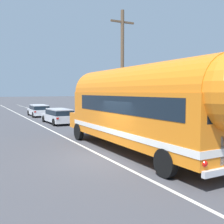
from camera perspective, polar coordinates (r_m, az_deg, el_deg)
ground_plane at (r=11.84m, az=-1.06°, el=-9.91°), size 300.00×300.00×0.00m
lane_markings at (r=23.44m, az=-10.69°, el=-2.84°), size 3.55×80.00×0.01m
utility_pole at (r=18.82m, az=2.21°, el=8.96°), size 1.80×0.24×8.50m
painted_bus at (r=12.23m, az=6.48°, el=1.45°), size 2.74×12.61×4.12m
car_lead at (r=24.74m, az=-11.38°, el=-0.65°), size 2.00×4.76×1.37m
car_second at (r=32.68m, az=-15.38°, el=0.49°), size 2.02×4.65×1.37m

